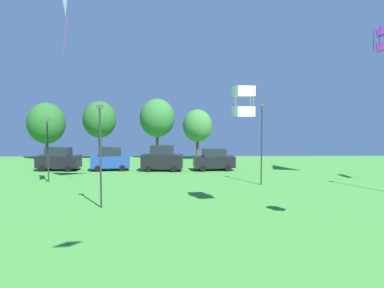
# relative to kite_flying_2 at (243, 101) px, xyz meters

# --- Properties ---
(kite_flying_2) EXTENTS (1.35, 1.36, 1.89)m
(kite_flying_2) POSITION_rel_kite_flying_2_xyz_m (0.00, 0.00, 0.00)
(kite_flying_2) COLOR white
(kite_flying_8) EXTENTS (0.93, 0.90, 1.22)m
(kite_flying_8) POSITION_rel_kite_flying_2_xyz_m (5.67, -6.00, 2.78)
(kite_flying_8) COLOR purple
(parked_car_leftmost) EXTENTS (4.52, 2.30, 2.44)m
(parked_car_leftmost) POSITION_rel_kite_flying_2_xyz_m (-16.94, 17.50, -5.60)
(parked_car_leftmost) COLOR black
(parked_car_leftmost) RESTS_ON ground
(parked_car_second_from_left) EXTENTS (4.19, 2.34, 2.44)m
(parked_car_second_from_left) POSITION_rel_kite_flying_2_xyz_m (-11.48, 17.43, -5.60)
(parked_car_second_from_left) COLOR #234299
(parked_car_second_from_left) RESTS_ON ground
(parked_car_third_from_left) EXTENTS (4.38, 2.16, 2.67)m
(parked_car_third_from_left) POSITION_rel_kite_flying_2_xyz_m (-6.02, 16.93, -5.50)
(parked_car_third_from_left) COLOR black
(parked_car_third_from_left) RESTS_ON ground
(parked_car_rightmost_in_row) EXTENTS (4.43, 2.42, 2.30)m
(parked_car_rightmost_in_row) POSITION_rel_kite_flying_2_xyz_m (-0.55, 17.33, -5.66)
(parked_car_rightmost_in_row) COLOR black
(parked_car_rightmost_in_row) RESTS_ON ground
(light_post_0) EXTENTS (0.36, 0.20, 5.55)m
(light_post_0) POSITION_rel_kite_flying_2_xyz_m (-15.67, 10.49, -3.63)
(light_post_0) COLOR #2D2D33
(light_post_0) RESTS_ON ground
(light_post_2) EXTENTS (0.36, 0.20, 6.87)m
(light_post_2) POSITION_rel_kite_flying_2_xyz_m (2.82, 8.71, -2.96)
(light_post_2) COLOR #2D2D33
(light_post_2) RESTS_ON ground
(light_post_3) EXTENTS (0.36, 0.20, 6.61)m
(light_post_3) POSITION_rel_kite_flying_2_xyz_m (-9.01, 0.68, -3.09)
(light_post_3) COLOR #2D2D33
(light_post_3) RESTS_ON ground
(treeline_tree_0) EXTENTS (4.89, 4.89, 7.37)m
(treeline_tree_0) POSITION_rel_kite_flying_2_xyz_m (-21.77, 28.22, -2.13)
(treeline_tree_0) COLOR brown
(treeline_tree_0) RESTS_ON ground
(treeline_tree_1) EXTENTS (4.35, 4.35, 7.56)m
(treeline_tree_1) POSITION_rel_kite_flying_2_xyz_m (-14.84, 28.31, -1.65)
(treeline_tree_1) COLOR brown
(treeline_tree_1) RESTS_ON ground
(treeline_tree_2) EXTENTS (4.60, 4.60, 7.90)m
(treeline_tree_2) POSITION_rel_kite_flying_2_xyz_m (-7.30, 28.53, -1.44)
(treeline_tree_2) COLOR brown
(treeline_tree_2) RESTS_ON ground
(treeline_tree_3) EXTENTS (3.80, 3.80, 6.49)m
(treeline_tree_3) POSITION_rel_kite_flying_2_xyz_m (-2.02, 27.26, -2.41)
(treeline_tree_3) COLOR brown
(treeline_tree_3) RESTS_ON ground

